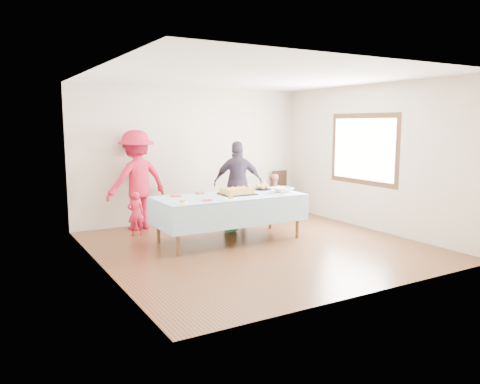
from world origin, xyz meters
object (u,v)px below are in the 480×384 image
object	(u,v)px
party_table	(229,199)
adult_left	(137,180)
dining_chair	(282,189)
birthday_cake	(237,192)

from	to	relation	value
party_table	adult_left	bearing A→B (deg)	122.32
dining_chair	birthday_cake	bearing A→B (deg)	-146.67
party_table	adult_left	xyz separation A→B (m)	(-1.06, 1.67, 0.21)
party_table	birthday_cake	size ratio (longest dim) A/B	4.32
party_table	adult_left	distance (m)	1.99
dining_chair	party_table	bearing A→B (deg)	-148.36
party_table	birthday_cake	bearing A→B (deg)	8.27
birthday_cake	dining_chair	xyz separation A→B (m)	(2.16, 1.73, -0.32)
dining_chair	adult_left	distance (m)	3.42
party_table	birthday_cake	distance (m)	0.20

